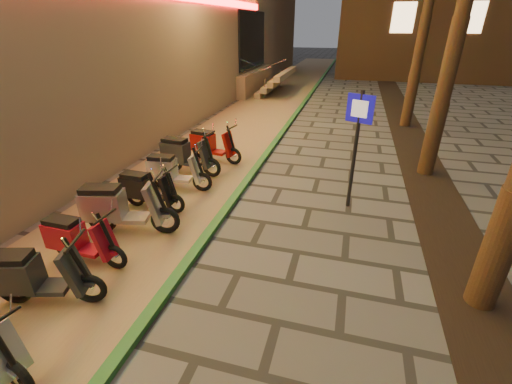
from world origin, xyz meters
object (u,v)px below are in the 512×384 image
(scooter_9, at_px, (172,171))
(scooter_8, at_px, (145,189))
(scooter_5, at_px, (32,276))
(scooter_10, at_px, (184,154))
(scooter_6, at_px, (77,239))
(pedestrian_sign, at_px, (357,135))
(scooter_7, at_px, (118,207))
(scooter_11, at_px, (210,144))

(scooter_9, bearing_deg, scooter_8, -101.00)
(scooter_5, xyz_separation_m, scooter_10, (-0.13, 5.03, 0.04))
(scooter_5, bearing_deg, scooter_6, 79.96)
(pedestrian_sign, distance_m, scooter_9, 4.33)
(scooter_7, xyz_separation_m, scooter_8, (-0.07, 1.01, -0.10))
(pedestrian_sign, distance_m, scooter_5, 6.10)
(scooter_5, relative_size, scooter_10, 0.92)
(scooter_5, bearing_deg, scooter_8, 74.38)
(scooter_6, bearing_deg, scooter_9, 87.97)
(scooter_5, relative_size, scooter_7, 0.87)
(scooter_7, height_order, scooter_9, scooter_7)
(scooter_6, relative_size, scooter_8, 0.99)
(scooter_6, relative_size, scooter_11, 0.91)
(scooter_6, xyz_separation_m, scooter_8, (0.07, 1.98, 0.00))
(scooter_6, xyz_separation_m, scooter_10, (-0.02, 4.04, 0.08))
(scooter_7, distance_m, scooter_10, 3.08)
(scooter_7, bearing_deg, scooter_5, -104.65)
(scooter_8, height_order, scooter_11, scooter_11)
(pedestrian_sign, height_order, scooter_5, pedestrian_sign)
(scooter_7, xyz_separation_m, scooter_11, (0.16, 4.12, -0.06))
(pedestrian_sign, bearing_deg, scooter_10, -166.50)
(pedestrian_sign, height_order, scooter_10, pedestrian_sign)
(scooter_5, height_order, scooter_6, scooter_5)
(pedestrian_sign, bearing_deg, scooter_9, -152.89)
(pedestrian_sign, relative_size, scooter_5, 1.59)
(scooter_11, bearing_deg, scooter_9, -84.52)
(scooter_9, bearing_deg, scooter_5, -96.67)
(scooter_9, relative_size, scooter_10, 0.91)
(scooter_8, bearing_deg, scooter_5, -86.69)
(scooter_6, xyz_separation_m, scooter_7, (0.14, 0.97, 0.11))
(scooter_9, bearing_deg, scooter_7, -96.62)
(scooter_5, height_order, scooter_10, scooter_10)
(scooter_6, distance_m, scooter_10, 4.04)
(pedestrian_sign, relative_size, scooter_7, 1.39)
(scooter_5, bearing_deg, scooter_7, 72.82)
(pedestrian_sign, bearing_deg, scooter_8, -139.56)
(scooter_5, distance_m, scooter_6, 0.99)
(scooter_7, relative_size, scooter_10, 1.05)
(scooter_5, distance_m, scooter_11, 6.07)
(scooter_9, bearing_deg, scooter_6, -99.01)
(pedestrian_sign, height_order, scooter_8, pedestrian_sign)
(scooter_6, bearing_deg, scooter_7, 82.99)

